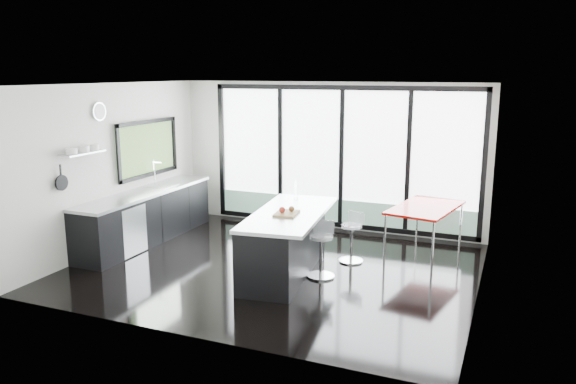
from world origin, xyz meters
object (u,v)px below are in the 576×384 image
at_px(bar_stool_near, 321,256).
at_px(red_table, 424,231).
at_px(island, 284,242).
at_px(bar_stool_far, 351,243).

relative_size(bar_stool_near, red_table, 0.42).
relative_size(island, bar_stool_far, 3.96).
distance_m(island, bar_stool_near, 0.60).
relative_size(island, bar_stool_near, 3.77).
relative_size(bar_stool_far, red_table, 0.40).
bearing_deg(red_table, bar_stool_near, -126.85).
xyz_separation_m(bar_stool_near, red_table, (1.23, 1.64, 0.09)).
xyz_separation_m(bar_stool_far, red_table, (1.01, 0.81, 0.10)).
relative_size(bar_stool_near, bar_stool_far, 1.05).
distance_m(island, bar_stool_far, 1.19).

